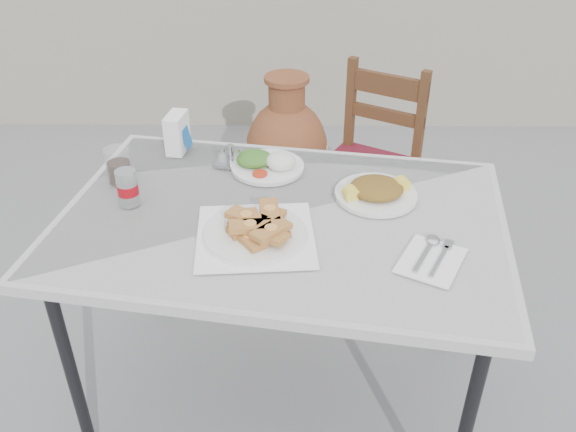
{
  "coord_description": "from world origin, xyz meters",
  "views": [
    {
      "loc": [
        -0.08,
        -1.51,
        1.79
      ],
      "look_at": [
        -0.09,
        0.06,
        0.76
      ],
      "focal_mm": 38.0,
      "sensor_mm": 36.0,
      "label": 1
    }
  ],
  "objects_px": {
    "cafe_table": "(282,230)",
    "pide_plate": "(255,227)",
    "cola_glass": "(119,167)",
    "salad_rice_plate": "(267,163)",
    "chair": "(369,165)",
    "condiment_caddy": "(230,159)",
    "terracotta_urn": "(287,150)",
    "napkin_holder": "(177,133)",
    "salad_chopped_plate": "(376,191)",
    "soda_can": "(128,188)"
  },
  "relations": [
    {
      "from": "cafe_table",
      "to": "pide_plate",
      "type": "relative_size",
      "value": 4.1
    },
    {
      "from": "cola_glass",
      "to": "pide_plate",
      "type": "bearing_deg",
      "value": -34.03
    },
    {
      "from": "salad_rice_plate",
      "to": "chair",
      "type": "bearing_deg",
      "value": 56.21
    },
    {
      "from": "pide_plate",
      "to": "chair",
      "type": "bearing_deg",
      "value": 66.66
    },
    {
      "from": "cafe_table",
      "to": "salad_rice_plate",
      "type": "relative_size",
      "value": 5.88
    },
    {
      "from": "condiment_caddy",
      "to": "chair",
      "type": "distance_m",
      "value": 0.92
    },
    {
      "from": "condiment_caddy",
      "to": "terracotta_urn",
      "type": "distance_m",
      "value": 1.12
    },
    {
      "from": "terracotta_urn",
      "to": "cola_glass",
      "type": "bearing_deg",
      "value": -115.18
    },
    {
      "from": "salad_rice_plate",
      "to": "cola_glass",
      "type": "xyz_separation_m",
      "value": [
        -0.47,
        -0.09,
        0.03
      ]
    },
    {
      "from": "cola_glass",
      "to": "napkin_holder",
      "type": "relative_size",
      "value": 0.85
    },
    {
      "from": "cafe_table",
      "to": "salad_chopped_plate",
      "type": "relative_size",
      "value": 5.63
    },
    {
      "from": "napkin_holder",
      "to": "cafe_table",
      "type": "bearing_deg",
      "value": -38.53
    },
    {
      "from": "pide_plate",
      "to": "condiment_caddy",
      "type": "xyz_separation_m",
      "value": [
        -0.11,
        0.42,
        -0.01
      ]
    },
    {
      "from": "napkin_holder",
      "to": "condiment_caddy",
      "type": "relative_size",
      "value": 1.2
    },
    {
      "from": "salad_rice_plate",
      "to": "cola_glass",
      "type": "distance_m",
      "value": 0.48
    },
    {
      "from": "cafe_table",
      "to": "terracotta_urn",
      "type": "xyz_separation_m",
      "value": [
        -0.0,
        1.31,
        -0.4
      ]
    },
    {
      "from": "salad_chopped_plate",
      "to": "chair",
      "type": "relative_size",
      "value": 0.29
    },
    {
      "from": "soda_can",
      "to": "chair",
      "type": "distance_m",
      "value": 1.28
    },
    {
      "from": "pide_plate",
      "to": "napkin_holder",
      "type": "xyz_separation_m",
      "value": [
        -0.3,
        0.53,
        0.04
      ]
    },
    {
      "from": "salad_chopped_plate",
      "to": "napkin_holder",
      "type": "relative_size",
      "value": 1.88
    },
    {
      "from": "cola_glass",
      "to": "chair",
      "type": "distance_m",
      "value": 1.23
    },
    {
      "from": "soda_can",
      "to": "chair",
      "type": "xyz_separation_m",
      "value": [
        0.85,
        0.88,
        -0.39
      ]
    },
    {
      "from": "cafe_table",
      "to": "chair",
      "type": "height_order",
      "value": "chair"
    },
    {
      "from": "salad_rice_plate",
      "to": "napkin_holder",
      "type": "bearing_deg",
      "value": 157.47
    },
    {
      "from": "soda_can",
      "to": "salad_rice_plate",
      "type": "bearing_deg",
      "value": 28.99
    },
    {
      "from": "pide_plate",
      "to": "condiment_caddy",
      "type": "bearing_deg",
      "value": 104.55
    },
    {
      "from": "soda_can",
      "to": "cola_glass",
      "type": "height_order",
      "value": "cola_glass"
    },
    {
      "from": "pide_plate",
      "to": "napkin_holder",
      "type": "height_order",
      "value": "napkin_holder"
    },
    {
      "from": "soda_can",
      "to": "condiment_caddy",
      "type": "height_order",
      "value": "soda_can"
    },
    {
      "from": "pide_plate",
      "to": "soda_can",
      "type": "distance_m",
      "value": 0.43
    },
    {
      "from": "pide_plate",
      "to": "soda_can",
      "type": "relative_size",
      "value": 3.09
    },
    {
      "from": "salad_chopped_plate",
      "to": "condiment_caddy",
      "type": "distance_m",
      "value": 0.51
    },
    {
      "from": "cafe_table",
      "to": "salad_chopped_plate",
      "type": "bearing_deg",
      "value": 19.47
    },
    {
      "from": "pide_plate",
      "to": "terracotta_urn",
      "type": "height_order",
      "value": "pide_plate"
    },
    {
      "from": "pide_plate",
      "to": "cola_glass",
      "type": "distance_m",
      "value": 0.55
    },
    {
      "from": "pide_plate",
      "to": "salad_chopped_plate",
      "type": "relative_size",
      "value": 1.37
    },
    {
      "from": "napkin_holder",
      "to": "condiment_caddy",
      "type": "xyz_separation_m",
      "value": [
        0.19,
        -0.11,
        -0.04
      ]
    },
    {
      "from": "napkin_holder",
      "to": "chair",
      "type": "relative_size",
      "value": 0.15
    },
    {
      "from": "salad_rice_plate",
      "to": "napkin_holder",
      "type": "relative_size",
      "value": 1.8
    },
    {
      "from": "cola_glass",
      "to": "napkin_holder",
      "type": "xyz_separation_m",
      "value": [
        0.15,
        0.22,
        0.02
      ]
    },
    {
      "from": "salad_chopped_plate",
      "to": "chair",
      "type": "height_order",
      "value": "chair"
    },
    {
      "from": "condiment_caddy",
      "to": "chair",
      "type": "relative_size",
      "value": 0.13
    },
    {
      "from": "pide_plate",
      "to": "chair",
      "type": "height_order",
      "value": "chair"
    },
    {
      "from": "cafe_table",
      "to": "pide_plate",
      "type": "bearing_deg",
      "value": -121.33
    },
    {
      "from": "salad_rice_plate",
      "to": "cola_glass",
      "type": "bearing_deg",
      "value": -169.13
    },
    {
      "from": "chair",
      "to": "condiment_caddy",
      "type": "bearing_deg",
      "value": -102.2
    },
    {
      "from": "chair",
      "to": "terracotta_urn",
      "type": "relative_size",
      "value": 1.2
    },
    {
      "from": "salad_rice_plate",
      "to": "cola_glass",
      "type": "height_order",
      "value": "cola_glass"
    },
    {
      "from": "cola_glass",
      "to": "condiment_caddy",
      "type": "relative_size",
      "value": 1.02
    },
    {
      "from": "napkin_holder",
      "to": "terracotta_urn",
      "type": "xyz_separation_m",
      "value": [
        0.37,
        0.89,
        -0.52
      ]
    }
  ]
}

